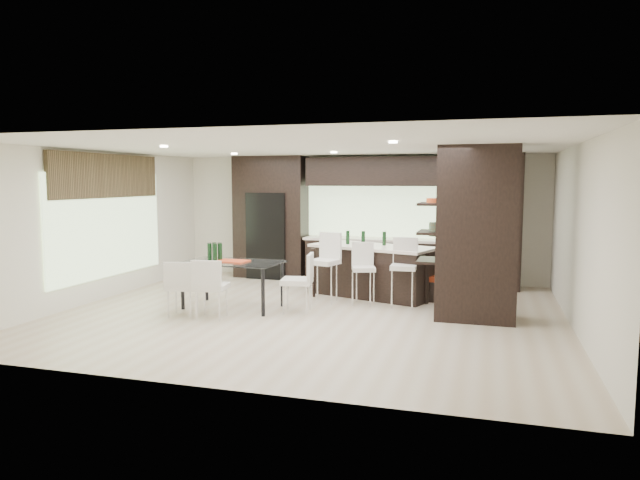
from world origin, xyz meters
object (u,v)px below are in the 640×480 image
(stool_left, at_px, (324,275))
(bench, at_px, (407,287))
(chair_near, at_px, (212,291))
(floor_vase, at_px, (456,277))
(chair_end, at_px, (297,285))
(dining_table, at_px, (233,285))
(kitchen_island, at_px, (372,271))
(stool_right, at_px, (404,280))
(stool_mid, at_px, (363,280))
(chair_far, at_px, (183,290))

(stool_left, height_order, bench, stool_left)
(stool_left, xyz_separation_m, chair_near, (-1.38, -1.64, -0.06))
(floor_vase, relative_size, chair_end, 1.44)
(dining_table, xyz_separation_m, chair_near, (0.00, -0.78, 0.04))
(kitchen_island, distance_m, chair_end, 1.91)
(floor_vase, height_order, chair_end, floor_vase)
(stool_right, xyz_separation_m, chair_end, (-1.63, -0.86, -0.03))
(stool_right, height_order, floor_vase, floor_vase)
(stool_right, xyz_separation_m, floor_vase, (0.90, -0.46, 0.17))
(kitchen_island, xyz_separation_m, stool_right, (0.70, -0.81, 0.00))
(kitchen_island, height_order, stool_left, stool_left)
(kitchen_island, relative_size, stool_mid, 2.62)
(floor_vase, bearing_deg, chair_end, -171.08)
(stool_mid, relative_size, chair_end, 0.97)
(kitchen_island, height_order, chair_near, kitchen_island)
(bench, relative_size, chair_near, 1.35)
(stool_left, distance_m, bench, 1.57)
(stool_right, height_order, chair_far, stool_right)
(stool_left, height_order, stool_mid, stool_left)
(stool_right, distance_m, floor_vase, 1.02)
(stool_mid, xyz_separation_m, dining_table, (-2.08, -0.88, -0.04))
(stool_right, xyz_separation_m, chair_near, (-2.79, -1.64, -0.04))
(bench, xyz_separation_m, chair_far, (-3.26, -2.34, 0.19))
(stool_mid, bearing_deg, chair_near, -159.25)
(kitchen_island, distance_m, bench, 0.71)
(floor_vase, bearing_deg, chair_far, -164.45)
(floor_vase, bearing_deg, kitchen_island, 141.58)
(kitchen_island, relative_size, floor_vase, 1.76)
(stool_left, bearing_deg, chair_near, -113.29)
(kitchen_island, bearing_deg, stool_mid, -71.70)
(chair_end, bearing_deg, chair_far, 105.02)
(stool_mid, bearing_deg, chair_far, -165.46)
(dining_table, bearing_deg, floor_vase, 9.43)
(kitchen_island, height_order, chair_far, kitchen_island)
(stool_mid, relative_size, chair_near, 1.00)
(stool_mid, bearing_deg, bench, 28.51)
(stool_mid, distance_m, stool_right, 0.71)
(bench, bearing_deg, chair_end, -139.00)
(stool_mid, height_order, chair_far, stool_mid)
(dining_table, bearing_deg, bench, 33.14)
(bench, distance_m, dining_table, 3.16)
(dining_table, bearing_deg, kitchen_island, 41.97)
(kitchen_island, bearing_deg, chair_far, -118.51)
(floor_vase, bearing_deg, chair_near, -162.22)
(stool_right, bearing_deg, chair_far, -155.08)
(stool_mid, distance_m, chair_far, 3.08)
(bench, relative_size, chair_end, 1.31)
(kitchen_island, bearing_deg, stool_right, -30.53)
(chair_near, distance_m, chair_end, 1.39)
(stool_right, distance_m, bench, 0.76)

